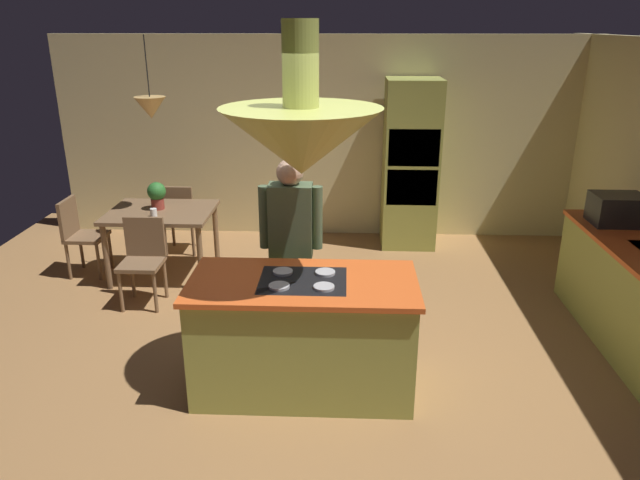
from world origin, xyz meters
TOP-DOWN VIEW (x-y plane):
  - ground at (0.00, 0.00)m, footprint 8.16×8.16m
  - wall_back at (0.00, 3.45)m, footprint 6.80×0.10m
  - kitchen_island at (0.00, -0.20)m, footprint 1.69×0.85m
  - counter_run_right at (2.84, 0.60)m, footprint 0.73×2.13m
  - oven_tower at (1.10, 3.04)m, footprint 0.66×0.62m
  - dining_table at (-1.70, 1.90)m, footprint 1.12×0.90m
  - person_at_island at (-0.15, 0.49)m, footprint 0.53×0.22m
  - range_hood at (0.00, -0.20)m, footprint 1.10×1.10m
  - pendant_light_over_table at (-1.70, 1.90)m, footprint 0.32×0.32m
  - chair_facing_island at (-1.70, 1.23)m, footprint 0.40×0.40m
  - chair_by_back_wall at (-1.70, 2.57)m, footprint 0.40×0.40m
  - chair_at_corner at (-2.64, 1.90)m, footprint 0.40×0.40m
  - potted_plant_on_table at (-1.74, 1.95)m, footprint 0.20×0.20m
  - cup_on_table at (-1.70, 1.67)m, footprint 0.07×0.07m
  - microwave_on_counter at (2.84, 1.23)m, footprint 0.46×0.36m

SIDE VIEW (x-z plane):
  - ground at x=0.00m, z-range 0.00..0.00m
  - kitchen_island at x=0.00m, z-range -0.01..0.92m
  - counter_run_right at x=2.84m, z-range 0.01..0.91m
  - chair_facing_island at x=-1.70m, z-range 0.07..0.94m
  - chair_by_back_wall at x=-1.70m, z-range 0.07..0.94m
  - chair_at_corner at x=-2.64m, z-range 0.07..0.94m
  - dining_table at x=-1.70m, z-range 0.28..1.04m
  - cup_on_table at x=-1.70m, z-range 0.76..0.85m
  - potted_plant_on_table at x=-1.74m, z-range 0.78..1.08m
  - person_at_island at x=-0.15m, z-range 0.12..1.77m
  - oven_tower at x=1.10m, z-range 0.00..2.06m
  - microwave_on_counter at x=2.84m, z-range 0.90..1.18m
  - wall_back at x=0.00m, z-range 0.00..2.55m
  - pendant_light_over_table at x=-1.70m, z-range 1.45..2.27m
  - range_hood at x=0.00m, z-range 1.46..2.46m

